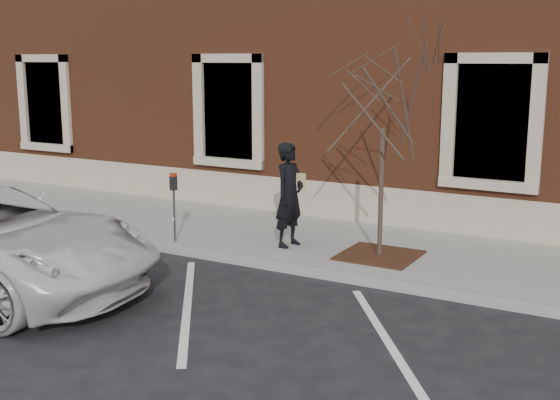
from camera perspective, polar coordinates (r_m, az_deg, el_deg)
The scene contains 9 objects.
ground at distance 12.34m, azimuth -1.38°, elevation -5.50°, with size 120.00×120.00×0.00m, color #28282B.
sidewalk_near at distance 13.79m, azimuth 2.35°, elevation -3.35°, with size 40.00×3.50×0.15m, color gray.
curb_near at distance 12.28m, azimuth -1.50°, elevation -5.22°, with size 40.00×0.12×0.15m, color #9E9E99.
parking_stripes at distance 10.61m, azimuth -7.54°, elevation -8.45°, with size 28.00×4.40×0.01m, color silver, non-canonical shape.
building_civic at distance 18.88m, azimuth 10.98°, elevation 12.45°, with size 40.00×8.62×8.00m.
man at distance 12.95m, azimuth 0.78°, elevation 0.41°, with size 0.71×0.46×1.94m, color black.
parking_meter at distance 13.38m, azimuth -8.63°, elevation 0.45°, with size 0.12×0.09×1.33m.
tree_grate at distance 12.60m, azimuth 8.06°, elevation -4.46°, with size 1.31×1.31×0.03m, color #472716.
sapling at distance 12.14m, azimuth 8.44°, elevation 8.71°, with size 2.48×2.48×4.13m.
Camera 1 is at (6.06, -10.13, 3.59)m, focal length 45.00 mm.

